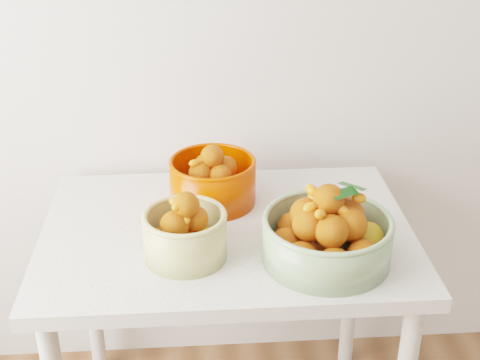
# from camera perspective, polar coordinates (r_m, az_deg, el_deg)

# --- Properties ---
(table) EXTENTS (1.00, 0.70, 0.75)m
(table) POSITION_cam_1_polar(r_m,az_deg,el_deg) (1.87, -1.11, -6.67)
(table) COLOR silver
(table) RESTS_ON ground
(bowl_cream) EXTENTS (0.28, 0.28, 0.18)m
(bowl_cream) POSITION_cam_1_polar(r_m,az_deg,el_deg) (1.67, -4.72, -4.55)
(bowl_cream) COLOR tan
(bowl_cream) RESTS_ON table
(bowl_green) EXTENTS (0.36, 0.36, 0.21)m
(bowl_green) POSITION_cam_1_polar(r_m,az_deg,el_deg) (1.66, 7.46, -4.62)
(bowl_green) COLOR gray
(bowl_green) RESTS_ON table
(bowl_orange) EXTENTS (0.27, 0.27, 0.18)m
(bowl_orange) POSITION_cam_1_polar(r_m,az_deg,el_deg) (1.91, -2.34, 0.00)
(bowl_orange) COLOR red
(bowl_orange) RESTS_ON table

